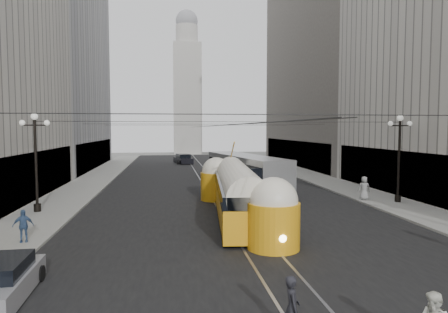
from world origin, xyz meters
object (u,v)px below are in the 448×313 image
object	(u,v)px
streetcar	(238,192)
city_bus	(246,172)
pedestrian_crossing_a	(292,308)
pedestrian_sidewalk_right	(364,188)
pedestrian_sidewalk_left	(23,226)
sedan_silver	(1,281)

from	to	relation	value
streetcar	city_bus	xyz separation A→B (m)	(2.35, 9.57, 0.13)
pedestrian_crossing_a	pedestrian_sidewalk_right	xyz separation A→B (m)	(11.42, 18.34, 0.19)
pedestrian_sidewalk_left	pedestrian_sidewalk_right	bearing A→B (deg)	6.04
city_bus	pedestrian_crossing_a	size ratio (longest dim) A/B	7.67
pedestrian_crossing_a	pedestrian_sidewalk_left	xyz separation A→B (m)	(-10.05, 9.97, 0.07)
sedan_silver	pedestrian_sidewalk_left	world-z (taller)	pedestrian_sidewalk_left
pedestrian_crossing_a	pedestrian_sidewalk_left	size ratio (longest dim) A/B	1.10
streetcar	pedestrian_sidewalk_left	xyz separation A→B (m)	(-11.06, -4.25, -0.72)
pedestrian_sidewalk_left	pedestrian_crossing_a	bearing A→B (deg)	-60.02
pedestrian_crossing_a	pedestrian_sidewalk_right	distance (m)	21.60
city_bus	pedestrian_sidewalk_left	world-z (taller)	city_bus
streetcar	pedestrian_crossing_a	bearing A→B (deg)	-94.07
city_bus	pedestrian_sidewalk_left	bearing A→B (deg)	-134.14
city_bus	pedestrian_sidewalk_left	distance (m)	19.27
pedestrian_crossing_a	pedestrian_sidewalk_right	world-z (taller)	pedestrian_sidewalk_right
city_bus	pedestrian_sidewalk_left	size ratio (longest dim) A/B	8.42
pedestrian_sidewalk_right	sedan_silver	bearing A→B (deg)	51.10
pedestrian_crossing_a	pedestrian_sidewalk_left	distance (m)	14.16
streetcar	sedan_silver	world-z (taller)	streetcar
pedestrian_sidewalk_left	city_bus	bearing A→B (deg)	30.63
sedan_silver	pedestrian_sidewalk_right	world-z (taller)	pedestrian_sidewalk_right
sedan_silver	pedestrian_sidewalk_right	xyz separation A→B (m)	(20.00, 14.65, 0.46)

